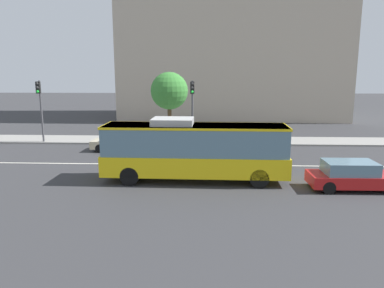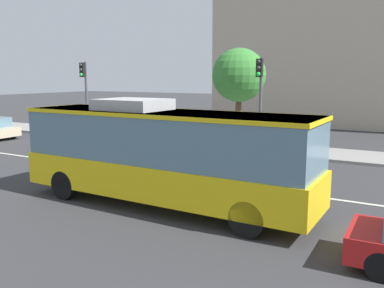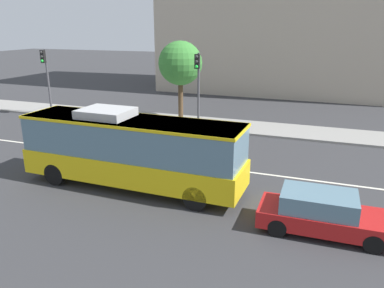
% 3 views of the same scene
% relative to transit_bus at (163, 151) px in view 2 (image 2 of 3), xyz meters
% --- Properties ---
extents(ground_plane, '(160.00, 160.00, 0.00)m').
position_rel_transit_bus_xyz_m(ground_plane, '(-1.00, 3.46, -1.81)').
color(ground_plane, '#333335').
extents(sidewalk_kerb, '(80.00, 3.53, 0.14)m').
position_rel_transit_bus_xyz_m(sidewalk_kerb, '(-1.00, 11.68, -1.74)').
color(sidewalk_kerb, gray).
rests_on(sidewalk_kerb, ground_plane).
extents(lane_centre_line, '(76.00, 0.16, 0.01)m').
position_rel_transit_bus_xyz_m(lane_centre_line, '(-1.00, 3.46, -1.80)').
color(lane_centre_line, silver).
rests_on(lane_centre_line, ground_plane).
extents(transit_bus, '(10.05, 2.70, 3.46)m').
position_rel_transit_bus_xyz_m(transit_bus, '(0.00, 0.00, 0.00)').
color(transit_bus, yellow).
rests_on(transit_bus, ground_plane).
extents(sedan_beige, '(4.55, 1.94, 1.46)m').
position_rel_transit_bus_xyz_m(sedan_beige, '(-5.67, 7.58, -1.09)').
color(sedan_beige, '#C6B793').
rests_on(sedan_beige, ground_plane).
extents(traffic_light_near_corner, '(0.32, 0.62, 5.20)m').
position_rel_transit_bus_xyz_m(traffic_light_near_corner, '(-0.54, 10.30, 1.75)').
color(traffic_light_near_corner, '#47474C').
rests_on(traffic_light_near_corner, ground_plane).
extents(traffic_light_mid_block, '(0.33, 0.62, 5.20)m').
position_rel_transit_bus_xyz_m(traffic_light_mid_block, '(-13.07, 10.19, 1.75)').
color(traffic_light_mid_block, '#47474C').
rests_on(traffic_light_mid_block, ground_plane).
extents(street_tree_kerbside_left, '(3.22, 3.22, 5.90)m').
position_rel_transit_bus_xyz_m(street_tree_kerbside_left, '(-2.61, 12.31, 2.45)').
color(street_tree_kerbside_left, '#4C3823').
rests_on(street_tree_kerbside_left, ground_plane).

